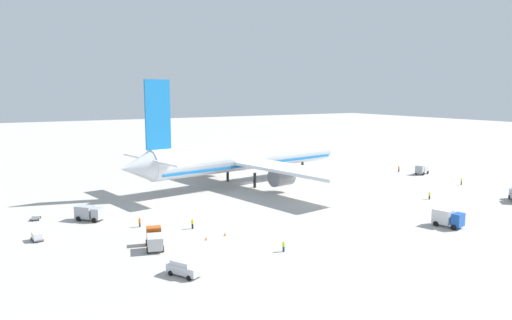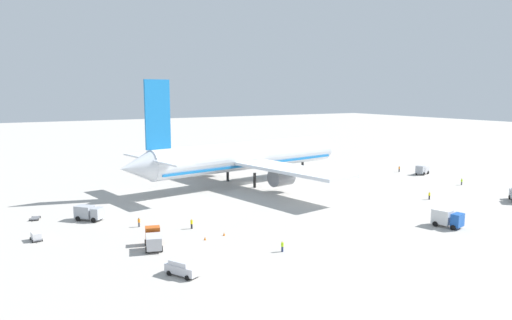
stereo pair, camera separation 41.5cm
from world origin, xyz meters
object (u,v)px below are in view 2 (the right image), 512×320
Objects in this scene: traffic_cone_2 at (236,157)px; service_truck_0 at (447,218)px; service_truck_5 at (153,239)px; ground_worker_2 at (399,169)px; baggage_cart_0 at (35,218)px; ground_worker_4 at (462,182)px; traffic_cone_4 at (125,170)px; service_van at (182,268)px; service_truck_2 at (89,212)px; traffic_cone_3 at (264,159)px; ground_worker_1 at (429,196)px; traffic_cone_0 at (205,238)px; baggage_cart_1 at (36,236)px; traffic_cone_1 at (224,234)px; ground_worker_0 at (139,222)px; airliner at (245,156)px; service_truck_1 at (422,170)px; ground_worker_3 at (282,246)px; ground_worker_5 at (192,224)px.

service_truck_0 is at bearing -95.65° from traffic_cone_2.
service_truck_5 is 3.49× the size of ground_worker_2.
baggage_cart_0 is (-13.71, 26.76, -1.16)m from service_truck_5.
ground_worker_4 reaches higher than traffic_cone_4.
ground_worker_2 is (84.39, 43.40, -0.15)m from service_van.
service_truck_2 is 3.09× the size of ground_worker_4.
service_van is 105.72m from traffic_cone_3.
ground_worker_1 is at bearing 1.70° from service_truck_5.
ground_worker_4 is (96.52, -17.79, 0.59)m from baggage_cart_0.
baggage_cart_1 is at bearing 150.52° from traffic_cone_0.
traffic_cone_4 is (-69.05, 42.43, -0.61)m from ground_worker_2.
service_van is 111.05m from traffic_cone_2.
service_van is 17.65m from traffic_cone_1.
service_truck_2 is at bearing 40.88° from baggage_cart_1.
service_van reaches higher than traffic_cone_3.
traffic_cone_4 is at bearing 77.39° from ground_worker_0.
traffic_cone_3 is (26.28, 34.66, -6.72)m from airliner.
traffic_cone_0 is (-74.48, -9.18, -0.58)m from ground_worker_4.
ground_worker_1 is at bearing -15.95° from service_truck_2.
service_van is (5.02, -33.56, -0.44)m from service_truck_2.
service_truck_1 is 79.50m from ground_worker_3.
baggage_cart_0 is 90.43m from traffic_cone_2.
service_truck_0 is 38.76m from traffic_cone_1.
ground_worker_5 reaches higher than ground_worker_3.
ground_worker_0 is 2.94× the size of traffic_cone_1.
service_truck_2 reaches higher than traffic_cone_4.
ground_worker_1 is 1.06× the size of ground_worker_3.
baggage_cart_0 is 47.99m from ground_worker_3.
airliner is 22.15× the size of baggage_cart_0.
ground_worker_4 is at bearing 1.69° from ground_worker_5.
service_truck_1 reaches higher than baggage_cart_0.
ground_worker_1 is 48.40m from ground_worker_3.
service_truck_0 is 58.17m from ground_worker_2.
airliner is 40.19× the size of ground_worker_1.
service_van is 3.08× the size of ground_worker_3.
ground_worker_3 is 2.92× the size of traffic_cone_1.
airliner is 13.06× the size of service_truck_2.
ground_worker_0 is (1.66, 24.72, -0.21)m from service_van.
service_truck_1 is at bearing -14.47° from airliner.
service_truck_0 is 9.75× the size of traffic_cone_2.
service_truck_5 reaches higher than ground_worker_3.
traffic_cone_3 is (63.06, 84.86, -0.76)m from service_van.
traffic_cone_1 is at bearing -178.35° from ground_worker_1.
ground_worker_4 is (83.02, 21.30, -0.18)m from service_van.
ground_worker_2 is 22.14m from ground_worker_4.
ground_worker_4 is at bearing -2.41° from ground_worker_0.
traffic_cone_0 is 1.00× the size of traffic_cone_2.
ground_worker_1 is at bearing 2.18° from traffic_cone_0.
service_truck_0 is 88.16m from traffic_cone_3.
traffic_cone_1 is (25.70, -26.35, 0.01)m from baggage_cart_0.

